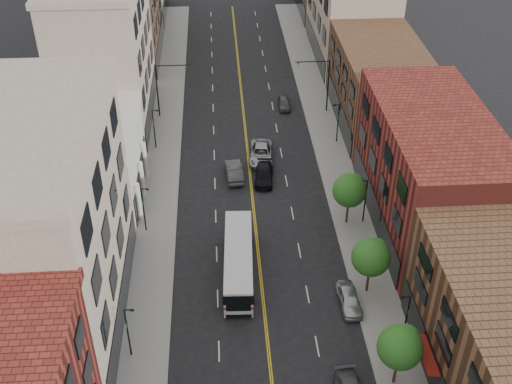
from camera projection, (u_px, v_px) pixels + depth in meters
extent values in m
cube|color=gray|center=(162.00, 170.00, 73.39)|extent=(4.00, 110.00, 0.15)
cube|color=gray|center=(335.00, 164.00, 74.46)|extent=(4.00, 110.00, 0.15)
cube|color=gray|center=(47.00, 232.00, 49.93)|extent=(10.00, 22.00, 18.00)
cube|color=silver|center=(90.00, 162.00, 67.49)|extent=(10.00, 14.00, 8.00)
cube|color=gray|center=(104.00, 53.00, 78.46)|extent=(10.00, 20.00, 18.00)
cube|color=brown|center=(123.00, 9.00, 95.62)|extent=(10.00, 20.00, 15.00)
cube|color=maroon|center=(429.00, 171.00, 62.46)|extent=(10.00, 22.00, 12.00)
cube|color=brown|center=(380.00, 86.00, 80.15)|extent=(10.00, 20.00, 10.00)
cube|color=gray|center=(350.00, 12.00, 96.11)|extent=(10.00, 22.00, 14.00)
cylinder|color=black|center=(395.00, 371.00, 48.40)|extent=(0.22, 0.22, 2.50)
sphere|color=#1B5819|center=(400.00, 347.00, 46.87)|extent=(3.40, 3.40, 3.40)
sphere|color=#1B5819|center=(406.00, 338.00, 46.93)|extent=(2.04, 2.04, 2.04)
cylinder|color=black|center=(368.00, 280.00, 56.55)|extent=(0.22, 0.22, 2.50)
sphere|color=#1B5819|center=(371.00, 257.00, 55.02)|extent=(3.40, 3.40, 3.40)
sphere|color=#1B5819|center=(376.00, 249.00, 55.08)|extent=(2.04, 2.04, 2.04)
cylinder|color=black|center=(347.00, 212.00, 64.70)|extent=(0.22, 0.22, 2.50)
sphere|color=#1B5819|center=(349.00, 190.00, 63.17)|extent=(3.40, 3.40, 3.40)
sphere|color=#1B5819|center=(354.00, 184.00, 63.23)|extent=(2.04, 2.04, 2.04)
cylinder|color=black|center=(128.00, 333.00, 49.84)|extent=(0.14, 0.14, 5.00)
cylinder|color=black|center=(129.00, 310.00, 48.42)|extent=(0.70, 0.10, 0.10)
cube|color=black|center=(132.00, 310.00, 48.46)|extent=(0.28, 0.14, 0.14)
cube|color=#19592D|center=(127.00, 325.00, 49.32)|extent=(0.04, 0.55, 0.35)
cylinder|color=black|center=(144.00, 210.00, 62.88)|extent=(0.14, 0.14, 5.00)
cylinder|color=black|center=(145.00, 189.00, 61.46)|extent=(0.70, 0.10, 0.10)
cube|color=black|center=(147.00, 189.00, 61.50)|extent=(0.28, 0.14, 0.14)
cube|color=#19592D|center=(143.00, 203.00, 62.36)|extent=(0.04, 0.55, 0.35)
cylinder|color=black|center=(154.00, 129.00, 75.92)|extent=(0.14, 0.14, 5.00)
cylinder|color=black|center=(155.00, 110.00, 74.50)|extent=(0.70, 0.10, 0.10)
cube|color=black|center=(157.00, 111.00, 74.54)|extent=(0.28, 0.14, 0.14)
cube|color=#19592D|center=(153.00, 123.00, 75.40)|extent=(0.04, 0.55, 0.35)
cylinder|color=black|center=(406.00, 319.00, 51.03)|extent=(0.14, 0.14, 5.00)
cylinder|color=black|center=(406.00, 297.00, 49.56)|extent=(0.70, 0.10, 0.10)
cube|color=black|center=(403.00, 297.00, 49.58)|extent=(0.28, 0.14, 0.14)
cube|color=#19592D|center=(408.00, 311.00, 50.51)|extent=(0.04, 0.55, 0.35)
cylinder|color=black|center=(365.00, 201.00, 64.07)|extent=(0.14, 0.14, 5.00)
cylinder|color=black|center=(364.00, 181.00, 62.61)|extent=(0.70, 0.10, 0.10)
cube|color=black|center=(361.00, 181.00, 62.62)|extent=(0.28, 0.14, 0.14)
cube|color=#19592D|center=(366.00, 194.00, 63.55)|extent=(0.04, 0.55, 0.35)
cylinder|color=black|center=(338.00, 123.00, 77.11)|extent=(0.14, 0.14, 5.00)
cylinder|color=black|center=(337.00, 105.00, 75.65)|extent=(0.70, 0.10, 0.10)
cube|color=black|center=(334.00, 105.00, 75.66)|extent=(0.28, 0.14, 0.14)
cube|color=#19592D|center=(338.00, 117.00, 76.59)|extent=(0.04, 0.55, 0.35)
cylinder|color=black|center=(157.00, 91.00, 81.81)|extent=(0.18, 0.18, 7.20)
cylinder|color=black|center=(173.00, 65.00, 79.96)|extent=(4.40, 0.12, 0.12)
imported|color=black|center=(187.00, 68.00, 80.29)|extent=(0.15, 0.18, 0.90)
cylinder|color=black|center=(328.00, 86.00, 82.99)|extent=(0.18, 0.18, 7.20)
cylinder|color=black|center=(313.00, 62.00, 80.91)|extent=(4.40, 0.12, 0.12)
imported|color=black|center=(298.00, 65.00, 81.05)|extent=(0.15, 0.18, 0.90)
cube|color=silver|center=(238.00, 261.00, 58.35)|extent=(2.98, 11.55, 2.77)
cube|color=black|center=(238.00, 255.00, 57.96)|extent=(3.02, 11.59, 1.00)
cube|color=#9E0B0B|center=(239.00, 263.00, 58.51)|extent=(3.02, 11.59, 0.21)
cube|color=black|center=(238.00, 304.00, 53.51)|extent=(2.10, 0.15, 1.53)
cylinder|color=black|center=(224.00, 300.00, 55.85)|extent=(0.31, 0.93, 0.92)
cylinder|color=black|center=(253.00, 299.00, 55.89)|extent=(0.31, 0.93, 0.92)
cylinder|color=black|center=(226.00, 244.00, 62.08)|extent=(0.31, 0.93, 0.92)
cylinder|color=black|center=(252.00, 243.00, 62.13)|extent=(0.31, 0.93, 0.92)
imported|color=#B6BABF|center=(349.00, 299.00, 55.49)|extent=(1.93, 4.44, 1.49)
imported|color=#414145|center=(234.00, 171.00, 71.87)|extent=(2.03, 5.01, 1.62)
imported|color=black|center=(264.00, 175.00, 71.42)|extent=(2.53, 5.13, 1.43)
imported|color=#A7A9AE|center=(261.00, 153.00, 75.00)|extent=(3.24, 6.06, 1.62)
imported|color=#47474B|center=(284.00, 103.00, 85.63)|extent=(1.57, 3.83, 1.30)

